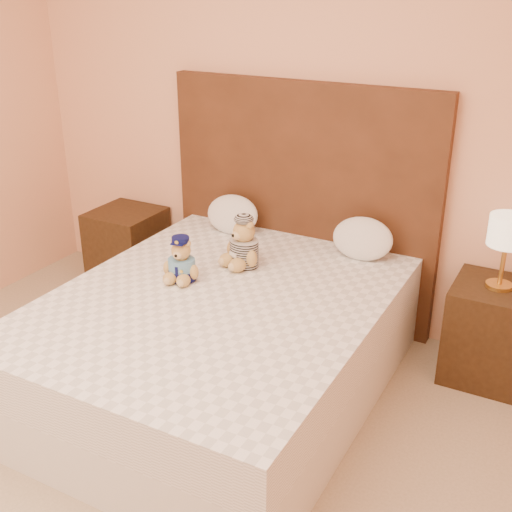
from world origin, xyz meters
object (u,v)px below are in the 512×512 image
(nightstand_left, at_px, (128,248))
(teddy_prisoner, at_px, (244,242))
(lamp, at_px, (508,234))
(pillow_right, at_px, (363,237))
(pillow_left, at_px, (232,213))
(nightstand_right, at_px, (491,332))
(teddy_police, at_px, (181,259))
(bed, at_px, (219,343))

(nightstand_left, relative_size, teddy_prisoner, 1.93)
(lamp, distance_m, teddy_prisoner, 1.39)
(lamp, relative_size, pillow_right, 1.11)
(lamp, bearing_deg, pillow_left, 178.96)
(nightstand_right, height_order, teddy_police, teddy_police)
(nightstand_right, xyz_separation_m, lamp, (-0.00, 0.00, 0.57))
(nightstand_left, relative_size, pillow_left, 1.53)
(teddy_police, height_order, pillow_right, pillow_right)
(nightstand_right, bearing_deg, pillow_left, 178.96)
(bed, height_order, teddy_police, teddy_police)
(nightstand_left, bearing_deg, lamp, 0.00)
(nightstand_left, xyz_separation_m, lamp, (2.50, 0.00, 0.57))
(nightstand_left, bearing_deg, teddy_police, -36.42)
(bed, height_order, pillow_left, pillow_left)
(teddy_prisoner, bearing_deg, pillow_right, 60.52)
(bed, height_order, nightstand_right, same)
(bed, height_order, teddy_prisoner, teddy_prisoner)
(pillow_right, bearing_deg, nightstand_left, -179.00)
(lamp, bearing_deg, bed, -147.38)
(bed, bearing_deg, pillow_right, 60.26)
(nightstand_right, bearing_deg, lamp, 180.00)
(bed, distance_m, pillow_right, 1.04)
(teddy_police, bearing_deg, nightstand_right, 16.16)
(pillow_left, height_order, pillow_right, same)
(nightstand_left, relative_size, nightstand_right, 1.00)
(nightstand_right, relative_size, pillow_right, 1.53)
(lamp, bearing_deg, pillow_right, 177.79)
(bed, bearing_deg, nightstand_right, 32.62)
(bed, distance_m, lamp, 1.59)
(bed, distance_m, teddy_police, 0.49)
(nightstand_right, height_order, pillow_left, pillow_left)
(nightstand_right, bearing_deg, nightstand_left, 180.00)
(teddy_police, bearing_deg, nightstand_left, 134.38)
(pillow_left, bearing_deg, teddy_prisoner, -52.74)
(nightstand_right, distance_m, teddy_police, 1.73)
(pillow_right, bearing_deg, teddy_police, -134.81)
(nightstand_left, height_order, pillow_left, pillow_left)
(bed, relative_size, lamp, 5.00)
(teddy_prisoner, bearing_deg, nightstand_left, -175.93)
(bed, distance_m, pillow_left, 1.00)
(teddy_prisoner, bearing_deg, nightstand_right, 39.27)
(nightstand_right, height_order, teddy_prisoner, teddy_prisoner)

